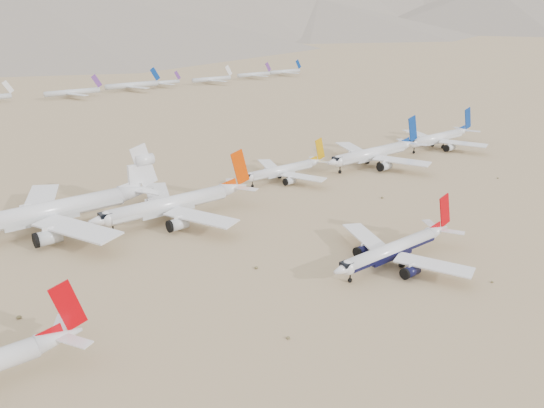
% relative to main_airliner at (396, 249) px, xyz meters
% --- Properties ---
extents(ground, '(7000.00, 7000.00, 0.00)m').
position_rel_main_airliner_xyz_m(ground, '(-0.47, 5.86, -4.21)').
color(ground, '#886E4F').
rests_on(ground, ground).
extents(main_airliner, '(43.39, 42.38, 15.31)m').
position_rel_main_airliner_xyz_m(main_airliner, '(0.00, 0.00, 0.00)').
color(main_airliner, white).
rests_on(main_airliner, ground).
extents(row2_navy_widebody, '(53.38, 52.20, 18.99)m').
position_rel_main_airliner_xyz_m(row2_navy_widebody, '(68.77, 68.15, 1.09)').
color(row2_navy_widebody, white).
rests_on(row2_navy_widebody, ground).
extents(row2_gold_tail, '(40.27, 39.38, 14.34)m').
position_rel_main_airliner_xyz_m(row2_gold_tail, '(24.48, 75.84, -0.20)').
color(row2_gold_tail, white).
rests_on(row2_gold_tail, ground).
extents(row2_orange_tail, '(53.81, 52.64, 19.19)m').
position_rel_main_airliner_xyz_m(row2_orange_tail, '(-30.10, 64.27, 1.18)').
color(row2_orange_tail, white).
rests_on(row2_orange_tail, ground).
extents(row2_white_trijet, '(63.97, 62.52, 22.67)m').
position_rel_main_airliner_xyz_m(row2_white_trijet, '(-62.39, 78.95, 2.35)').
color(row2_white_trijet, white).
rests_on(row2_white_trijet, ground).
extents(row2_blue_far, '(49.07, 47.97, 17.44)m').
position_rel_main_airliner_xyz_m(row2_blue_far, '(118.07, 70.07, 0.65)').
color(row2_blue_far, white).
rests_on(row2_blue_far, ground).
extents(distant_storage_row, '(558.75, 59.54, 15.94)m').
position_rel_main_airliner_xyz_m(distant_storage_row, '(25.13, 349.46, 0.20)').
color(distant_storage_row, silver).
rests_on(distant_storage_row, ground).
extents(foothills, '(4637.50, 1395.00, 155.00)m').
position_rel_main_airliner_xyz_m(foothills, '(526.20, 1105.86, 62.94)').
color(foothills, slate).
rests_on(foothills, ground).
extents(desert_scrub, '(261.14, 121.67, 0.63)m').
position_rel_main_airliner_xyz_m(desert_scrub, '(0.68, -23.72, -3.92)').
color(desert_scrub, brown).
rests_on(desert_scrub, ground).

